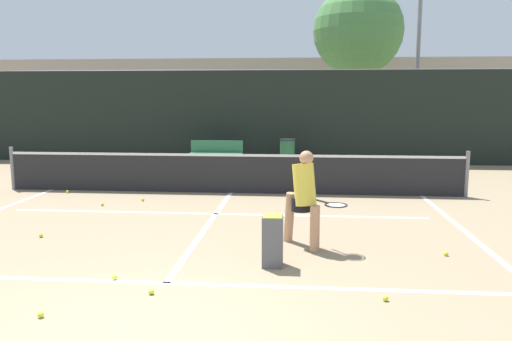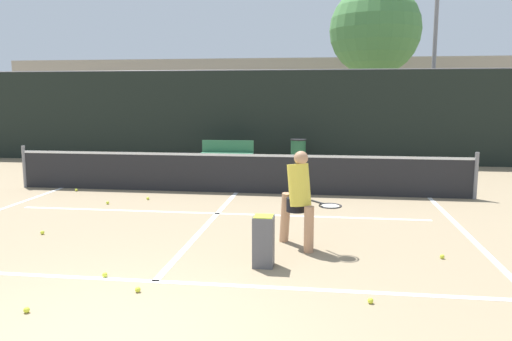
{
  "view_description": "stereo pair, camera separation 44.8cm",
  "coord_description": "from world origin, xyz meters",
  "views": [
    {
      "loc": [
        1.64,
        -4.24,
        2.32
      ],
      "look_at": [
        0.84,
        4.86,
        0.95
      ],
      "focal_mm": 35.0,
      "sensor_mm": 36.0,
      "label": 1
    },
    {
      "loc": [
        2.08,
        -4.19,
        2.32
      ],
      "look_at": [
        0.84,
        4.86,
        0.95
      ],
      "focal_mm": 35.0,
      "sensor_mm": 36.0,
      "label": 2
    }
  ],
  "objects": [
    {
      "name": "floodlight_mast",
      "position": [
        6.28,
        16.45,
        5.6
      ],
      "size": [
        1.1,
        0.24,
        8.87
      ],
      "color": "slate",
      "rests_on": "ground"
    },
    {
      "name": "trash_bin",
      "position": [
        1.25,
        12.15,
        0.46
      ],
      "size": [
        0.52,
        0.52,
        0.92
      ],
      "color": "#28603D",
      "rests_on": "ground"
    },
    {
      "name": "fence_back",
      "position": [
        0.0,
        13.07,
        1.6
      ],
      "size": [
        24.0,
        0.06,
        3.22
      ],
      "color": "black",
      "rests_on": "ground"
    },
    {
      "name": "ball_hopper",
      "position": [
        1.29,
        2.35,
        0.37
      ],
      "size": [
        0.28,
        0.28,
        0.71
      ],
      "color": "#4C4C51",
      "rests_on": "ground"
    },
    {
      "name": "court_sideline_right",
      "position": [
        4.51,
        4.54,
        0.0
      ],
      "size": [
        0.1,
        6.91,
        0.01
      ],
      "primitive_type": "cube",
      "color": "white",
      "rests_on": "ground"
    },
    {
      "name": "courtside_bench",
      "position": [
        -1.1,
        11.97,
        0.47
      ],
      "size": [
        1.74,
        0.41,
        0.86
      ],
      "rotation": [
        0.0,
        0.0,
        0.02
      ],
      "color": "#33724C",
      "rests_on": "ground"
    },
    {
      "name": "net",
      "position": [
        0.0,
        7.49,
        0.51
      ],
      "size": [
        11.09,
        0.09,
        1.07
      ],
      "color": "slate",
      "rests_on": "ground"
    },
    {
      "name": "tennis_ball_scattered_7",
      "position": [
        -1.83,
        6.39,
        0.03
      ],
      "size": [
        0.07,
        0.07,
        0.07
      ],
      "primitive_type": "sphere",
      "color": "#D1E033",
      "rests_on": "ground"
    },
    {
      "name": "tennis_ball_scattered_3",
      "position": [
        -0.69,
        1.64,
        0.03
      ],
      "size": [
        0.07,
        0.07,
        0.07
      ],
      "primitive_type": "sphere",
      "color": "#D1E033",
      "rests_on": "ground"
    },
    {
      "name": "building_far",
      "position": [
        0.0,
        27.34,
        2.29
      ],
      "size": [
        36.0,
        2.4,
        4.58
      ],
      "primitive_type": "cube",
      "color": "gray",
      "rests_on": "ground"
    },
    {
      "name": "parked_car",
      "position": [
        -1.05,
        16.49,
        0.56
      ],
      "size": [
        1.9,
        4.1,
        1.32
      ],
      "color": "navy",
      "rests_on": "ground"
    },
    {
      "name": "tennis_ball_scattered_9",
      "position": [
        -3.93,
        7.13,
        0.03
      ],
      "size": [
        0.07,
        0.07,
        0.07
      ],
      "primitive_type": "sphere",
      "color": "#D1E033",
      "rests_on": "ground"
    },
    {
      "name": "court_service_line",
      "position": [
        0.0,
        5.3,
        0.0
      ],
      "size": [
        8.25,
        0.1,
        0.01
      ],
      "primitive_type": "cube",
      "color": "white",
      "rests_on": "ground"
    },
    {
      "name": "tennis_ball_scattered_6",
      "position": [
        -1.06,
        0.51,
        0.03
      ],
      "size": [
        0.07,
        0.07,
        0.07
      ],
      "primitive_type": "sphere",
      "color": "#D1E033",
      "rests_on": "ground"
    },
    {
      "name": "tennis_ball_scattered_0",
      "position": [
        3.8,
        3.01,
        0.03
      ],
      "size": [
        0.07,
        0.07,
        0.07
      ],
      "primitive_type": "sphere",
      "color": "#D1E033",
      "rests_on": "ground"
    },
    {
      "name": "court_center_mark",
      "position": [
        0.0,
        4.54,
        0.0
      ],
      "size": [
        0.1,
        5.91,
        0.01
      ],
      "primitive_type": "cube",
      "color": "white",
      "rests_on": "ground"
    },
    {
      "name": "player_practicing",
      "position": [
        1.72,
        3.28,
        0.81
      ],
      "size": [
        1.07,
        0.85,
        1.51
      ],
      "rotation": [
        0.0,
        0.0,
        -0.89
      ],
      "color": "tan",
      "rests_on": "ground"
    },
    {
      "name": "court_baseline_near",
      "position": [
        0.0,
        1.59,
        0.0
      ],
      "size": [
        11.0,
        0.1,
        0.01
      ],
      "primitive_type": "cube",
      "color": "white",
      "rests_on": "ground"
    },
    {
      "name": "tennis_ball_scattered_4",
      "position": [
        -2.54,
        5.83,
        0.03
      ],
      "size": [
        0.07,
        0.07,
        0.07
      ],
      "primitive_type": "sphere",
      "color": "#D1E033",
      "rests_on": "ground"
    },
    {
      "name": "tree_west",
      "position": [
        4.39,
        20.8,
        5.42
      ],
      "size": [
        4.31,
        4.31,
        7.58
      ],
      "color": "brown",
      "rests_on": "ground"
    },
    {
      "name": "tennis_ball_scattered_1",
      "position": [
        2.64,
        1.27,
        0.03
      ],
      "size": [
        0.07,
        0.07,
        0.07
      ],
      "primitive_type": "sphere",
      "color": "#D1E033",
      "rests_on": "ground"
    },
    {
      "name": "tennis_ball_scattered_5",
      "position": [
        -0.09,
        1.23,
        0.03
      ],
      "size": [
        0.07,
        0.07,
        0.07
      ],
      "primitive_type": "sphere",
      "color": "#D1E033",
      "rests_on": "ground"
    },
    {
      "name": "tennis_ball_scattered_8",
      "position": [
        -2.61,
        3.42,
        0.03
      ],
      "size": [
        0.07,
        0.07,
        0.07
      ],
      "primitive_type": "sphere",
      "color": "#D1E033",
      "rests_on": "ground"
    }
  ]
}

